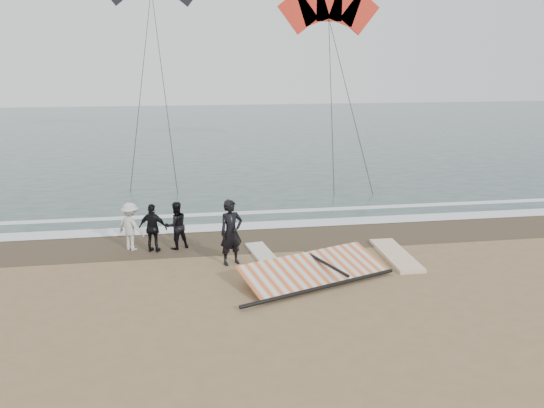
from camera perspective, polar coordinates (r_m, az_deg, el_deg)
The scene contains 11 objects.
ground at distance 13.72m, azimuth 2.38°, elevation -9.72°, with size 120.00×120.00×0.00m, color #8C704C.
sea at distance 45.63m, azimuth -5.77°, elevation 7.85°, with size 120.00×54.00×0.02m, color #233838.
wet_sand at distance 17.84m, azimuth -0.43°, elevation -3.68°, with size 120.00×2.80×0.01m, color #4C3D2B.
foam_near at distance 19.15m, azimuth -1.05°, elevation -2.29°, with size 120.00×0.90×0.01m, color white.
foam_far at distance 20.77m, azimuth -1.70°, elevation -0.90°, with size 120.00×0.45×0.01m, color white.
man_main at distance 15.39m, azimuth -4.41°, elevation -3.06°, with size 0.71×0.46×1.94m, color black.
board_white at distance 16.63m, azimuth 13.17°, elevation -5.36°, with size 0.77×2.76×0.11m, color white.
board_cream at distance 16.23m, azimuth -0.94°, elevation -5.49°, with size 0.58×2.17×0.09m, color beige.
trio_cluster at distance 16.96m, azimuth -12.87°, elevation -2.39°, with size 2.42×1.14×1.54m.
sail_rig at distance 14.68m, azimuth 4.25°, elevation -7.20°, with size 4.44×3.08×0.51m.
kite_red at distance 33.27m, azimuth 6.15°, elevation 19.76°, with size 6.70×5.25×13.13m.
Camera 1 is at (-2.48, -12.20, 5.77)m, focal length 35.00 mm.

